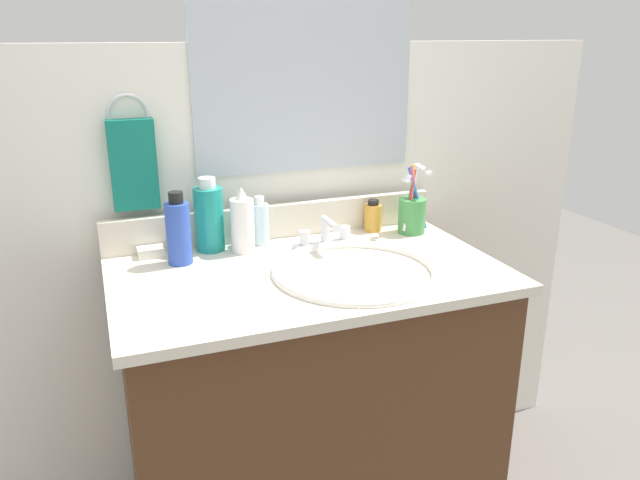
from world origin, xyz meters
TOP-DOWN VIEW (x-y plane):
  - vanity_cabinet at (0.00, 0.00)m, footprint 0.87×0.50m
  - countertop at (0.00, 0.00)m, footprint 0.90×0.54m
  - backsplash at (0.00, 0.26)m, footprint 0.90×0.02m
  - back_wall at (0.00, 0.32)m, footprint 2.00×0.04m
  - mirror_panel at (0.10, 0.30)m, footprint 0.60×0.01m
  - towel_ring at (-0.35, 0.30)m, footprint 0.10×0.01m
  - hand_towel at (-0.35, 0.28)m, footprint 0.11×0.04m
  - sink_basin at (0.10, -0.06)m, footprint 0.39×0.39m
  - faucet at (0.10, 0.14)m, footprint 0.16×0.10m
  - bottle_mouthwash_teal at (-0.19, 0.22)m, footprint 0.07×0.07m
  - bottle_oil_amber at (0.27, 0.22)m, footprint 0.05×0.05m
  - bottle_gel_clear at (-0.05, 0.22)m, footprint 0.05×0.05m
  - bottle_lotion_white at (-0.11, 0.18)m, footprint 0.06×0.06m
  - bottle_shampoo_blue at (-0.27, 0.15)m, footprint 0.06×0.06m
  - cup_green at (0.36, 0.17)m, footprint 0.09×0.08m
  - soap_bar at (-0.33, 0.22)m, footprint 0.06×0.04m

SIDE VIEW (x-z plane):
  - vanity_cabinet at x=0.00m, z-range 0.00..0.77m
  - back_wall at x=0.00m, z-range 0.00..1.30m
  - sink_basin at x=0.10m, z-range 0.71..0.82m
  - countertop at x=0.00m, z-range 0.77..0.80m
  - soap_bar at x=-0.33m, z-range 0.80..0.82m
  - faucet at x=0.10m, z-range 0.78..0.87m
  - bottle_oil_amber at x=0.27m, z-range 0.79..0.88m
  - backsplash at x=0.00m, z-range 0.80..0.89m
  - cup_green at x=0.36m, z-range 0.76..0.95m
  - bottle_gel_clear at x=-0.05m, z-range 0.79..0.92m
  - bottle_lotion_white at x=-0.11m, z-range 0.79..0.96m
  - bottle_shampoo_blue at x=-0.27m, z-range 0.79..0.96m
  - bottle_mouthwash_teal at x=-0.19m, z-range 0.79..0.98m
  - hand_towel at x=-0.35m, z-range 0.91..1.13m
  - towel_ring at x=-0.35m, z-range 1.09..1.19m
  - mirror_panel at x=0.10m, z-range 0.97..1.53m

